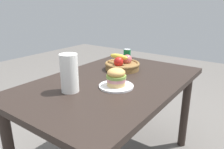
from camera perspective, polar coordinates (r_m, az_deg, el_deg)
The scene contains 6 objects.
dining_table at distance 1.60m, azimuth -0.18°, elevation -4.99°, with size 1.40×0.90×0.75m.
plate at distance 1.44m, azimuth 1.11°, elevation -3.06°, with size 0.23×0.23×0.01m, color white.
sandwich at distance 1.42m, azimuth 1.13°, elevation -0.62°, with size 0.13×0.13×0.12m.
soda_can at distance 2.02m, azimuth 3.97°, elevation 4.91°, with size 0.07×0.07×0.13m.
fruit_basket at distance 1.81m, azimuth 2.70°, elevation 2.65°, with size 0.29×0.29×0.14m.
paper_towel_roll at distance 1.36m, azimuth -11.15°, elevation 0.35°, with size 0.11×0.11×0.24m, color white.
Camera 1 is at (-1.19, -0.86, 1.28)m, focal length 34.82 mm.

